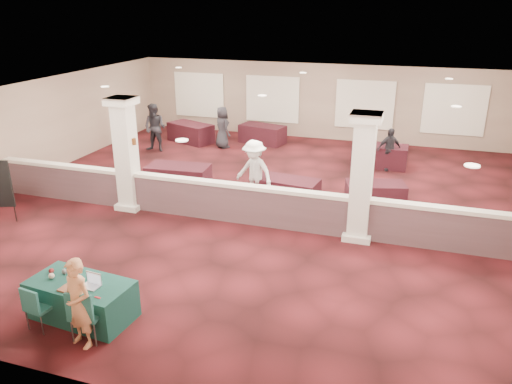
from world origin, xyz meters
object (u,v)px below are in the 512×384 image
(woman, at_px, (78,304))
(far_table_front_right, at_px, (375,194))
(near_table, at_px, (82,299))
(conf_chair_side, at_px, (36,305))
(attendee_b, at_px, (254,172))
(attendee_c, at_px, (389,149))
(far_table_back_left, at_px, (191,133))
(far_table_back_right, at_px, (380,156))
(conf_chair_main, at_px, (84,311))
(far_table_front_center, at_px, (288,191))
(far_table_front_left, at_px, (179,178))
(far_table_back_center, at_px, (262,134))
(attendee_a, at_px, (155,128))
(attendee_d, at_px, (222,127))

(woman, xyz_separation_m, far_table_front_right, (4.20, 8.08, -0.48))
(near_table, height_order, conf_chair_side, conf_chair_side)
(conf_chair_side, bearing_deg, attendee_b, 83.63)
(far_table_front_right, xyz_separation_m, attendee_c, (0.12, 3.50, 0.41))
(woman, distance_m, far_table_back_left, 13.53)
(woman, distance_m, far_table_back_right, 12.60)
(conf_chair_main, height_order, far_table_front_center, conf_chair_main)
(far_table_front_center, bearing_deg, far_table_front_left, 180.00)
(woman, bearing_deg, far_table_back_center, 109.14)
(near_table, xyz_separation_m, conf_chair_side, (-0.51, -0.58, 0.15))
(far_table_front_left, relative_size, attendee_a, 1.02)
(far_table_front_center, relative_size, attendee_a, 0.95)
(conf_chair_main, relative_size, conf_chair_side, 1.17)
(conf_chair_side, bearing_deg, attendee_c, 72.81)
(far_table_front_center, height_order, far_table_back_right, far_table_back_right)
(far_table_front_right, xyz_separation_m, attendee_d, (-6.53, 4.42, 0.50))
(conf_chair_side, xyz_separation_m, attendee_d, (-1.32, 12.38, 0.32))
(far_table_front_right, distance_m, attendee_c, 3.53)
(near_table, relative_size, far_table_front_left, 1.00)
(far_table_front_center, relative_size, attendee_d, 1.07)
(far_table_front_left, distance_m, attendee_d, 5.04)
(conf_chair_side, bearing_deg, far_table_front_center, 77.49)
(far_table_back_left, relative_size, attendee_a, 1.02)
(near_table, relative_size, attendee_b, 1.02)
(conf_chair_main, height_order, attendee_d, attendee_d)
(near_table, relative_size, conf_chair_main, 1.88)
(conf_chair_main, xyz_separation_m, far_table_back_right, (3.97, 11.84, -0.22))
(far_table_front_center, relative_size, far_table_back_right, 0.93)
(far_table_front_right, bearing_deg, far_table_back_center, 132.74)
(attendee_b, bearing_deg, attendee_a, 162.31)
(far_table_front_center, relative_size, far_table_back_center, 0.96)
(near_table, distance_m, far_table_back_right, 12.10)
(conf_chair_main, relative_size, far_table_front_left, 0.53)
(attendee_b, distance_m, attendee_c, 5.64)
(far_table_front_center, xyz_separation_m, far_table_back_right, (2.27, 4.44, 0.03))
(conf_chair_main, xyz_separation_m, far_table_back_center, (-1.02, 13.60, -0.23))
(woman, relative_size, far_table_front_right, 0.98)
(far_table_front_center, relative_size, far_table_front_right, 1.07)
(far_table_front_right, relative_size, far_table_back_center, 0.90)
(woman, bearing_deg, conf_chair_main, 93.27)
(conf_chair_main, height_order, far_table_back_center, conf_chair_main)
(far_table_back_right, bearing_deg, woman, -108.47)
(conf_chair_side, distance_m, far_table_front_right, 9.51)
(conf_chair_main, bearing_deg, far_table_back_left, 99.83)
(attendee_a, relative_size, attendee_c, 1.26)
(far_table_front_center, xyz_separation_m, far_table_back_left, (-5.67, 5.44, 0.03))
(far_table_back_left, height_order, far_table_back_right, far_table_back_left)
(far_table_front_right, bearing_deg, attendee_b, -165.67)
(far_table_back_left, bearing_deg, far_table_front_center, -43.79)
(near_table, relative_size, far_table_front_right, 1.15)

